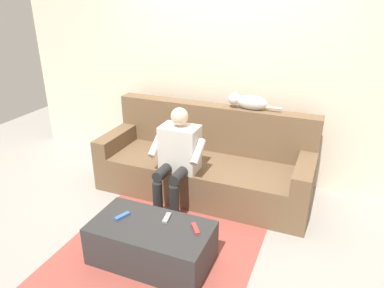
{
  "coord_description": "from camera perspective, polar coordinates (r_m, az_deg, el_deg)",
  "views": [
    {
      "loc": [
        -1.26,
        3.29,
        2.16
      ],
      "look_at": [
        0.0,
        0.24,
        0.73
      ],
      "focal_mm": 33.94,
      "sensor_mm": 36.0,
      "label": 1
    }
  ],
  "objects": [
    {
      "name": "coffee_table",
      "position": [
        3.19,
        -6.39,
        -15.19
      ],
      "size": [
        1.01,
        0.54,
        0.36
      ],
      "color": "#2D2D2D",
      "rests_on": "ground"
    },
    {
      "name": "floor_rug",
      "position": [
        3.4,
        -4.94,
        -15.98
      ],
      "size": [
        1.66,
        1.81,
        0.01
      ],
      "primitive_type": "cube",
      "color": "#9E473D",
      "rests_on": "ground"
    },
    {
      "name": "person_solo_seated",
      "position": [
        3.68,
        -2.3,
        -1.65
      ],
      "size": [
        0.54,
        0.53,
        1.08
      ],
      "color": "beige",
      "rests_on": "ground"
    },
    {
      "name": "remote_blue",
      "position": [
        3.2,
        -10.89,
        -11.06
      ],
      "size": [
        0.09,
        0.14,
        0.02
      ],
      "primitive_type": "cube",
      "rotation": [
        0.0,
        0.0,
        1.19
      ],
      "color": "#3860B7",
      "rests_on": "coffee_table"
    },
    {
      "name": "remote_gray",
      "position": [
        3.14,
        -3.97,
        -11.48
      ],
      "size": [
        0.06,
        0.14,
        0.02
      ],
      "primitive_type": "cube",
      "rotation": [
        0.0,
        0.0,
        1.73
      ],
      "color": "gray",
      "rests_on": "coffee_table"
    },
    {
      "name": "couch",
      "position": [
        4.11,
        2.15,
        -3.22
      ],
      "size": [
        2.35,
        0.86,
        0.94
      ],
      "color": "brown",
      "rests_on": "ground"
    },
    {
      "name": "ground_plane",
      "position": [
        3.67,
        -2.21,
        -12.63
      ],
      "size": [
        8.0,
        8.0,
        0.0
      ],
      "primitive_type": "plane",
      "color": "gray"
    },
    {
      "name": "remote_red",
      "position": [
        3.01,
        0.54,
        -13.15
      ],
      "size": [
        0.11,
        0.14,
        0.02
      ],
      "primitive_type": "cube",
      "rotation": [
        0.0,
        0.0,
        5.35
      ],
      "color": "#B73333",
      "rests_on": "coffee_table"
    },
    {
      "name": "cat_on_backrest",
      "position": [
        3.99,
        8.69,
        6.63
      ],
      "size": [
        0.59,
        0.13,
        0.17
      ],
      "color": "silver",
      "rests_on": "couch"
    },
    {
      "name": "back_wall",
      "position": [
        4.28,
        4.97,
        11.7
      ],
      "size": [
        5.41,
        0.06,
        2.59
      ],
      "primitive_type": "cube",
      "color": "beige",
      "rests_on": "ground"
    }
  ]
}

